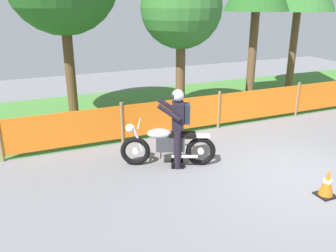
# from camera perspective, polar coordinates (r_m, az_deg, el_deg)

# --- Properties ---
(ground) EXTENTS (24.00, 24.00, 0.02)m
(ground) POSITION_cam_1_polar(r_m,az_deg,el_deg) (7.96, 18.98, -7.07)
(ground) COLOR slate
(grass_verge) EXTENTS (24.00, 5.13, 0.01)m
(grass_verge) POSITION_cam_1_polar(r_m,az_deg,el_deg) (12.27, 1.86, 3.53)
(grass_verge) COLOR #427A33
(grass_verge) RESTS_ON ground
(barrier_fence) EXTENTS (11.15, 0.08, 1.05)m
(barrier_fence) POSITION_cam_1_polar(r_m,az_deg,el_deg) (9.95, 8.13, 2.65)
(barrier_fence) COLOR olive
(barrier_fence) RESTS_ON ground
(tree_near_left) EXTENTS (2.33, 2.33, 4.35)m
(tree_near_left) POSITION_cam_1_polar(r_m,az_deg,el_deg) (10.65, 2.12, 18.27)
(tree_near_left) COLOR brown
(tree_near_left) RESTS_ON ground
(motorcycle_lead) EXTENTS (1.94, 0.98, 0.98)m
(motorcycle_lead) POSITION_cam_1_polar(r_m,az_deg,el_deg) (7.66, -0.10, -3.01)
(motorcycle_lead) COLOR black
(motorcycle_lead) RESTS_ON ground
(rider_lead) EXTENTS (0.78, 0.69, 1.69)m
(rider_lead) POSITION_cam_1_polar(r_m,az_deg,el_deg) (7.49, 1.61, 0.37)
(rider_lead) COLOR black
(rider_lead) RESTS_ON ground
(traffic_cone) EXTENTS (0.32, 0.32, 0.53)m
(traffic_cone) POSITION_cam_1_polar(r_m,az_deg,el_deg) (7.19, 24.09, -8.35)
(traffic_cone) COLOR black
(traffic_cone) RESTS_ON ground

